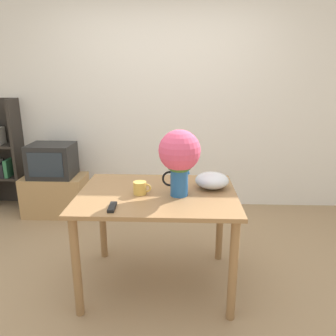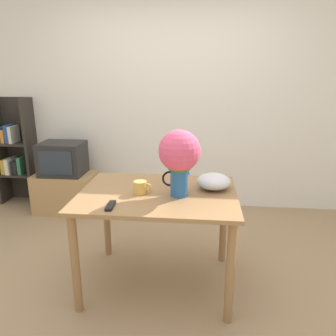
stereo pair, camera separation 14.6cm
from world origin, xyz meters
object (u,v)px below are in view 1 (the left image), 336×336
object	(u,v)px
coffee_mug	(140,188)
tv_set	(52,160)
flower_vase	(179,156)
white_bowl	(212,180)

from	to	relation	value
coffee_mug	tv_set	distance (m)	1.80
flower_vase	coffee_mug	bearing A→B (deg)	177.93
flower_vase	tv_set	size ratio (longest dim) A/B	0.97
flower_vase	coffee_mug	world-z (taller)	flower_vase
coffee_mug	tv_set	world-z (taller)	coffee_mug
tv_set	flower_vase	bearing A→B (deg)	-42.57
flower_vase	white_bowl	xyz separation A→B (m)	(0.25, 0.17, -0.24)
flower_vase	white_bowl	size ratio (longest dim) A/B	1.85
flower_vase	white_bowl	world-z (taller)	flower_vase
white_bowl	coffee_mug	bearing A→B (deg)	-163.31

